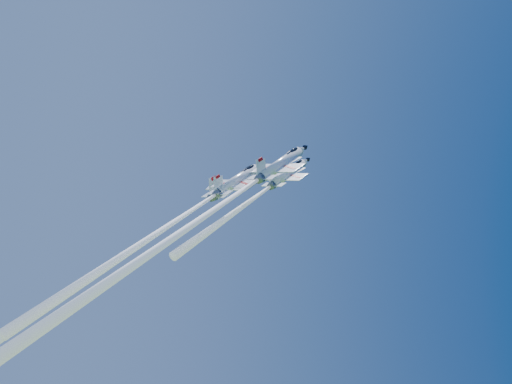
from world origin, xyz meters
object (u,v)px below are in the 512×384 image
object	(u,v)px
jet_lead	(255,198)
jet_left	(145,241)
jet_right	(198,221)
jet_slot	(168,226)

from	to	relation	value
jet_lead	jet_left	distance (m)	21.94
jet_right	jet_slot	distance (m)	5.66
jet_left	jet_slot	distance (m)	7.44
jet_left	jet_right	world-z (taller)	jet_right
jet_lead	jet_slot	size ratio (longest dim) A/B	0.77
jet_right	jet_slot	bearing A→B (deg)	-172.00
jet_lead	jet_left	size ratio (longest dim) A/B	0.59
jet_right	jet_slot	size ratio (longest dim) A/B	1.22
jet_lead	jet_right	distance (m)	20.53
jet_right	jet_lead	bearing A→B (deg)	102.73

